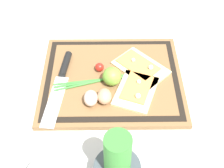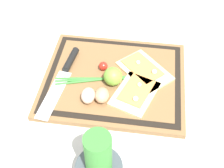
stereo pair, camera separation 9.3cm
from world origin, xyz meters
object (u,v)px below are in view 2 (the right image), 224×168
object	(u,v)px
cherry_tomato_red	(103,66)
egg_brown	(102,95)
herb_pot	(99,167)
pizza_slice_far	(135,93)
egg_pink	(88,96)
lime	(114,76)
pizza_slice_near	(144,70)
knife	(66,70)

from	to	relation	value
cherry_tomato_red	egg_brown	bearing A→B (deg)	97.30
cherry_tomato_red	herb_pot	bearing A→B (deg)	97.56
pizza_slice_far	herb_pot	xyz separation A→B (m)	(0.06, 0.27, 0.04)
egg_pink	lime	size ratio (longest dim) A/B	0.90
egg_pink	cherry_tomato_red	bearing A→B (deg)	-99.80
egg_brown	cherry_tomato_red	bearing A→B (deg)	-82.70
pizza_slice_far	herb_pot	distance (m)	0.28
pizza_slice_near	lime	world-z (taller)	lime
pizza_slice_far	knife	world-z (taller)	pizza_slice_far
knife	lime	size ratio (longest dim) A/B	5.09
pizza_slice_far	cherry_tomato_red	size ratio (longest dim) A/B	6.27
pizza_slice_far	herb_pot	size ratio (longest dim) A/B	0.97
knife	herb_pot	xyz separation A→B (m)	(-0.16, 0.33, 0.04)
egg_pink	pizza_slice_far	bearing A→B (deg)	-162.66
knife	herb_pot	distance (m)	0.37
egg_brown	egg_pink	world-z (taller)	same
egg_pink	herb_pot	xyz separation A→B (m)	(-0.07, 0.23, 0.02)
pizza_slice_far	egg_brown	bearing A→B (deg)	20.28
pizza_slice_near	pizza_slice_far	distance (m)	0.10
lime	egg_brown	bearing A→B (deg)	70.77
lime	herb_pot	bearing A→B (deg)	91.30
pizza_slice_far	knife	bearing A→B (deg)	-15.38
pizza_slice_far	egg_pink	world-z (taller)	egg_pink
pizza_slice_near	cherry_tomato_red	distance (m)	0.13
pizza_slice_far	knife	xyz separation A→B (m)	(0.23, -0.06, 0.00)
knife	lime	world-z (taller)	lime
knife	lime	bearing A→B (deg)	170.43
lime	herb_pot	xyz separation A→B (m)	(-0.01, 0.31, 0.01)
egg_brown	lime	xyz separation A→B (m)	(-0.02, -0.07, 0.01)
egg_brown	cherry_tomato_red	xyz separation A→B (m)	(0.02, -0.13, -0.01)
knife	lime	distance (m)	0.16
pizza_slice_near	pizza_slice_far	world-z (taller)	same
pizza_slice_near	herb_pot	bearing A→B (deg)	77.45
knife	cherry_tomato_red	bearing A→B (deg)	-166.34
lime	cherry_tomato_red	distance (m)	0.07
egg_brown	cherry_tomato_red	distance (m)	0.13
pizza_slice_near	egg_pink	size ratio (longest dim) A/B	3.73
egg_pink	cherry_tomato_red	distance (m)	0.13
egg_pink	herb_pot	distance (m)	0.24
pizza_slice_near	knife	distance (m)	0.25
pizza_slice_near	egg_brown	distance (m)	0.18
knife	egg_pink	world-z (taller)	egg_pink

